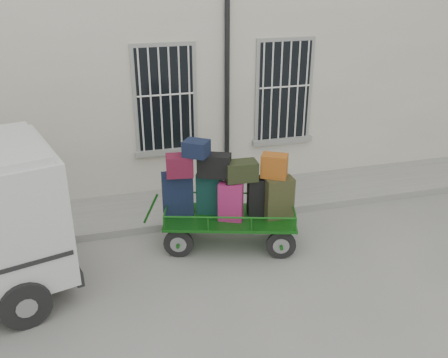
% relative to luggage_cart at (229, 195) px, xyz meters
% --- Properties ---
extents(ground, '(80.00, 80.00, 0.00)m').
position_rel_luggage_cart_xyz_m(ground, '(-0.30, -0.51, -1.04)').
color(ground, slate).
rests_on(ground, ground).
extents(building, '(24.00, 5.15, 6.00)m').
position_rel_luggage_cart_xyz_m(building, '(-0.30, 4.99, 1.96)').
color(building, beige).
rests_on(building, ground).
extents(sidewalk, '(24.00, 1.70, 0.15)m').
position_rel_luggage_cart_xyz_m(sidewalk, '(-0.30, 1.69, -0.97)').
color(sidewalk, gray).
rests_on(sidewalk, ground).
extents(luggage_cart, '(2.86, 1.74, 2.11)m').
position_rel_luggage_cart_xyz_m(luggage_cart, '(0.00, 0.00, 0.00)').
color(luggage_cart, black).
rests_on(luggage_cart, ground).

